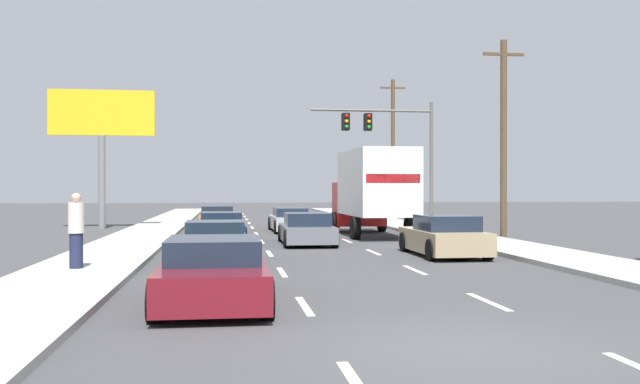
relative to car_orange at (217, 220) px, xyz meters
The scene contains 17 objects.
ground_plane 3.65m from the car_orange, 12.11° to the right, with size 140.00×140.00×0.00m, color #3D3D3F.
sidewalk_right 11.67m from the car_orange, 29.60° to the right, with size 2.71×80.00×0.14m, color #9E9E99.
sidewalk_left 6.55m from the car_orange, 118.15° to the right, with size 2.71×80.00×0.14m, color #9E9E99.
lane_markings 5.89m from the car_orange, 53.05° to the right, with size 3.54×57.00×0.01m.
car_orange is the anchor object (origin of this frame).
car_navy 6.90m from the car_orange, 87.81° to the right, with size 1.91×4.40×1.16m.
car_green 14.98m from the car_orange, 89.47° to the right, with size 1.92×4.19×1.19m.
car_maroon 21.79m from the car_orange, 89.40° to the right, with size 1.98×4.31×1.19m.
car_silver 3.64m from the car_orange, 15.28° to the right, with size 1.88×4.55×1.16m.
car_gray 9.42m from the car_orange, 68.68° to the right, with size 1.96×4.23×1.19m.
box_truck 8.36m from the car_orange, 33.62° to the right, with size 2.65×7.78×3.73m.
car_tan 15.43m from the car_orange, 62.44° to the right, with size 1.90×4.16×1.27m.
traffic_signal_mast 10.81m from the car_orange, 20.84° to the left, with size 6.96×0.69×6.99m.
utility_pole_mid 14.18m from the car_orange, 26.61° to the right, with size 1.80×0.28×8.43m.
utility_pole_far 19.39m from the car_orange, 49.06° to the left, with size 1.80×0.28×9.94m.
roadside_billboard 8.09m from the car_orange, 155.35° to the left, with size 5.38×0.36×7.21m.
pedestrian_near_corner 17.15m from the car_orange, 100.68° to the right, with size 0.38×0.38×1.84m.
Camera 1 is at (-3.07, -8.59, 2.08)m, focal length 38.84 mm.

